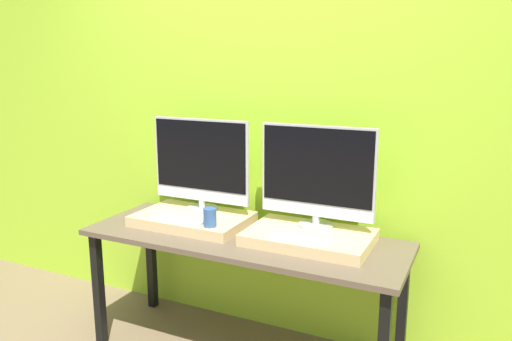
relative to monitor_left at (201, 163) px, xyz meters
The scene contains 9 objects.
wall_back 0.48m from the monitor_left, 31.61° to the left, with size 8.00×0.04×2.60m.
workbench 0.58m from the monitor_left, 24.11° to the right, with size 1.78×0.62×0.72m.
wooden_riser_left 0.33m from the monitor_left, 90.00° to the right, with size 0.65×0.42×0.06m.
monitor_left is the anchor object (origin of this frame).
keyboard_left 0.38m from the monitor_left, 90.00° to the right, with size 0.31×0.11×0.01m.
mug 0.40m from the monitor_left, 50.77° to the right, with size 0.07×0.07×0.10m.
wooden_riser_right 0.79m from the monitor_left, ahead, with size 0.65×0.42×0.06m.
monitor_right 0.72m from the monitor_left, ahead, with size 0.63×0.19×0.55m.
keyboard_right 0.81m from the monitor_left, 19.33° to the right, with size 0.31×0.11×0.01m.
Camera 1 is at (1.17, -1.99, 1.65)m, focal length 35.00 mm.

